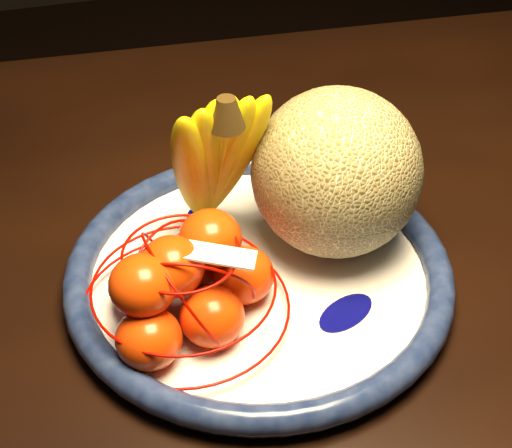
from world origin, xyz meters
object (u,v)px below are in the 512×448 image
object	(u,v)px
dining_table	(147,287)
mandarin_bag	(184,284)
fruit_bowl	(259,274)
cantaloupe	(336,173)
banana_bunch	(212,156)

from	to	relation	value
dining_table	mandarin_bag	distance (m)	0.19
fruit_bowl	cantaloupe	bearing A→B (deg)	19.89
dining_table	mandarin_bag	world-z (taller)	mandarin_bag
cantaloupe	mandarin_bag	size ratio (longest dim) A/B	0.67
dining_table	banana_bunch	world-z (taller)	banana_bunch
dining_table	mandarin_bag	bearing A→B (deg)	-77.79
dining_table	banana_bunch	size ratio (longest dim) A/B	7.53
dining_table	fruit_bowl	world-z (taller)	fruit_bowl
dining_table	cantaloupe	world-z (taller)	cantaloupe
mandarin_bag	cantaloupe	bearing A→B (deg)	21.66
banana_bunch	dining_table	bearing A→B (deg)	144.63
dining_table	fruit_bowl	bearing A→B (deg)	-42.42
cantaloupe	banana_bunch	distance (m)	0.12
banana_bunch	mandarin_bag	distance (m)	0.13
fruit_bowl	mandarin_bag	size ratio (longest dim) A/B	1.53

